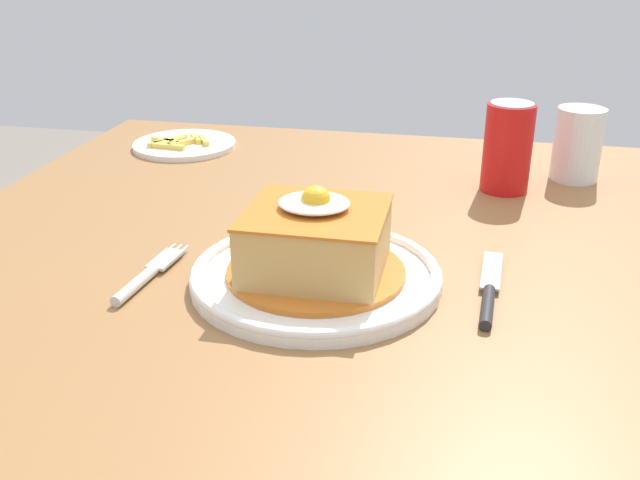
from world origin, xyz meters
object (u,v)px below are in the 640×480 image
(main_plate, at_px, (316,275))
(knife, at_px, (489,296))
(side_plate_fries, at_px, (184,145))
(fork, at_px, (145,277))
(drinking_glass, at_px, (577,149))
(soda_can, at_px, (508,147))

(main_plate, relative_size, knife, 1.58)
(main_plate, relative_size, side_plate_fries, 1.54)
(fork, height_order, drinking_glass, drinking_glass)
(knife, bearing_deg, main_plate, 178.68)
(knife, xyz_separation_m, soda_can, (0.02, 0.34, 0.06))
(fork, xyz_separation_m, soda_can, (0.37, 0.37, 0.06))
(main_plate, relative_size, soda_can, 2.11)
(drinking_glass, bearing_deg, side_plate_fries, 176.90)
(main_plate, height_order, side_plate_fries, main_plate)
(knife, relative_size, side_plate_fries, 0.97)
(soda_can, distance_m, drinking_glass, 0.12)
(soda_can, height_order, drinking_glass, soda_can)
(drinking_glass, bearing_deg, fork, -137.26)
(soda_can, xyz_separation_m, drinking_glass, (0.10, 0.07, -0.02))
(fork, xyz_separation_m, side_plate_fries, (-0.15, 0.47, -0.00))
(knife, height_order, drinking_glass, drinking_glass)
(main_plate, relative_size, drinking_glass, 2.49)
(soda_can, bearing_deg, drinking_glass, 34.69)
(drinking_glass, bearing_deg, knife, -106.74)
(fork, distance_m, drinking_glass, 0.65)
(main_plate, height_order, knife, main_plate)
(fork, relative_size, drinking_glass, 1.35)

